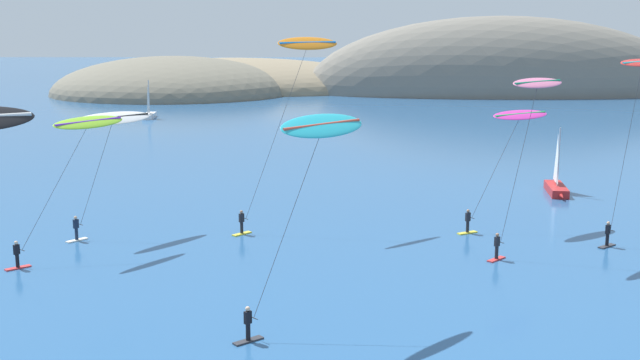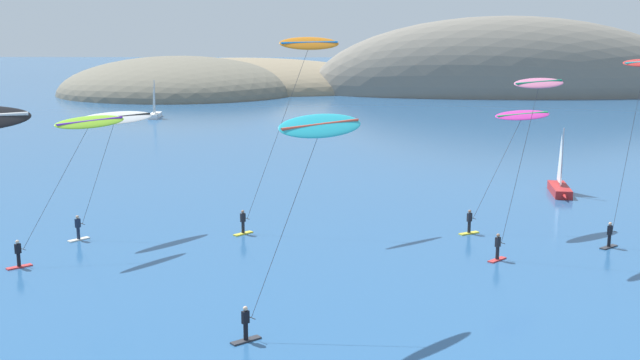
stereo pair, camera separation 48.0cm
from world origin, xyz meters
name	(u,v)px [view 2 (the right image)]	position (x,y,z in m)	size (l,w,h in m)	color
headland_island	(416,91)	(13.85, 150.14, 0.00)	(132.53, 53.21, 30.71)	slate
sailboat_near	(560,187)	(16.79, 49.90, 0.64)	(1.91, 5.96, 5.70)	#B22323
sailboat_far	(155,113)	(-29.98, 103.15, 0.64)	(1.66, 5.93, 5.70)	white
kitesurfer_magenta	(519,123)	(10.68, 39.42, 7.43)	(7.26, 5.30, 8.32)	yellow
kitesurfer_orange	(304,59)	(-4.50, 39.61, 11.88)	(7.55, 6.14, 13.47)	yellow
kitesurfer_cyan	(316,139)	(-3.08, 20.88, 8.99)	(6.51, 6.54, 10.16)	#2D2D33
kitesurfer_lime	(84,133)	(-18.11, 32.67, 7.55)	(6.09, 7.69, 8.62)	red
kitesurfer_white	(113,125)	(-17.54, 37.10, 7.49)	(5.31, 6.15, 8.40)	silver
kitesurfer_pink	(535,99)	(10.11, 32.65, 9.77)	(5.43, 4.85, 11.10)	red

